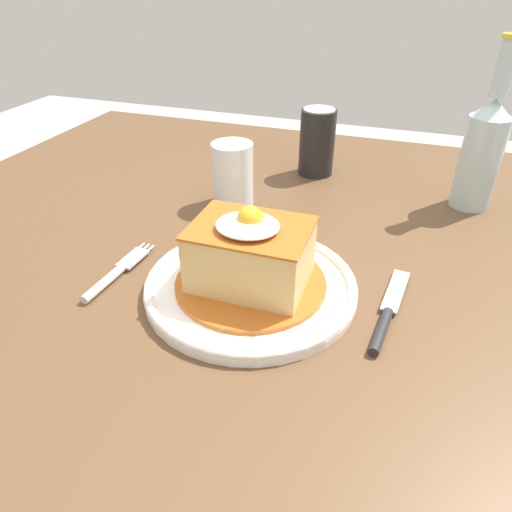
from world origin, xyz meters
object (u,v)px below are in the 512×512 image
knife (386,318)px  drinking_glass (233,178)px  main_plate (251,285)px  soda_can (317,142)px  fork (113,275)px  beer_bottle_clear (483,149)px

knife → drinking_glass: drinking_glass is taller
main_plate → soda_can: soda_can is taller
main_plate → knife: bearing=-2.4°
main_plate → fork: 0.18m
main_plate → drinking_glass: bearing=116.3°
main_plate → soda_can: (-0.01, 0.40, 0.05)m
fork → beer_bottle_clear: size_ratio=0.53×
fork → drinking_glass: drinking_glass is taller
fork → soda_can: 0.47m
soda_can → beer_bottle_clear: bearing=-10.7°
knife → drinking_glass: bearing=140.1°
soda_can → beer_bottle_clear: size_ratio=0.47×
main_plate → soda_can: size_ratio=2.14×
knife → drinking_glass: 0.36m
fork → knife: (0.35, 0.03, 0.00)m
fork → soda_can: (0.17, 0.43, 0.06)m
fork → knife: 0.35m
main_plate → soda_can: 0.40m
main_plate → fork: (-0.18, -0.03, -0.00)m
beer_bottle_clear → drinking_glass: (-0.38, -0.12, -0.05)m
fork → drinking_glass: bearing=75.5°
main_plate → drinking_glass: size_ratio=2.53×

